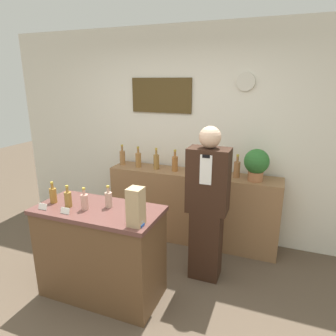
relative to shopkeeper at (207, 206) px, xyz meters
name	(u,v)px	position (x,y,z in m)	size (l,w,h in m)	color
ground_plane	(109,333)	(-0.55, -1.06, -0.81)	(14.00, 14.00, 0.00)	brown
back_wall	(185,135)	(-0.55, 0.94, 0.54)	(5.20, 0.09, 2.70)	silver
back_shelf	(192,207)	(-0.36, 0.68, -0.35)	(2.16, 0.39, 0.93)	#8E6642
display_counter	(101,252)	(-0.88, -0.64, -0.36)	(1.17, 0.57, 0.91)	brown
shopkeeper	(207,206)	(0.00, 0.00, 0.00)	(0.41, 0.26, 1.63)	#331E14
potted_plant	(256,163)	(0.40, 0.64, 0.33)	(0.28, 0.28, 0.37)	#B27047
paper_bag	(136,207)	(-0.39, -0.81, 0.26)	(0.12, 0.13, 0.32)	tan
tape_dispenser	(139,223)	(-0.37, -0.82, 0.12)	(0.09, 0.06, 0.07)	#1E4799
price_card_left	(43,207)	(-1.32, -0.84, 0.13)	(0.09, 0.02, 0.06)	white
price_card_right	(65,211)	(-1.07, -0.84, 0.13)	(0.09, 0.02, 0.06)	white
counter_bottle_0	(53,195)	(-1.35, -0.67, 0.18)	(0.07, 0.07, 0.21)	olive
counter_bottle_1	(68,199)	(-1.15, -0.70, 0.18)	(0.07, 0.07, 0.21)	olive
counter_bottle_2	(85,201)	(-0.97, -0.70, 0.18)	(0.07, 0.07, 0.21)	tan
counter_bottle_3	(109,199)	(-0.79, -0.58, 0.18)	(0.07, 0.07, 0.21)	tan
shelf_bottle_0	(122,157)	(-1.36, 0.70, 0.22)	(0.07, 0.07, 0.28)	#9C6C3F
shelf_bottle_1	(138,159)	(-1.10, 0.66, 0.22)	(0.07, 0.07, 0.28)	#9E6D3A
shelf_bottle_2	(156,161)	(-0.85, 0.67, 0.22)	(0.07, 0.07, 0.28)	olive
shelf_bottle_3	(175,163)	(-0.59, 0.66, 0.22)	(0.07, 0.07, 0.28)	#A36532
shelf_bottle_4	(195,165)	(-0.33, 0.67, 0.22)	(0.07, 0.07, 0.28)	olive
shelf_bottle_5	(215,167)	(-0.08, 0.68, 0.22)	(0.07, 0.07, 0.28)	#A46B32
shelf_bottle_6	(237,169)	(0.18, 0.69, 0.22)	(0.07, 0.07, 0.28)	#9E693F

